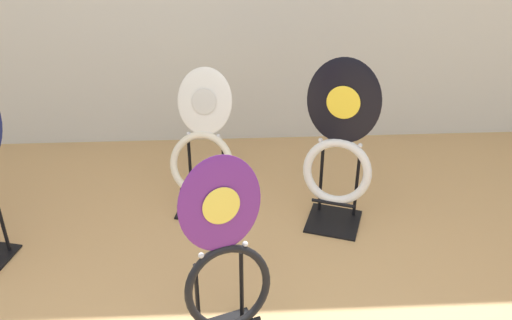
{
  "coord_description": "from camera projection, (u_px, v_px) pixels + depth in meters",
  "views": [
    {
      "loc": [
        -0.08,
        -1.17,
        1.86
      ],
      "look_at": [
        0.04,
        1.11,
        0.55
      ],
      "focal_mm": 40.0,
      "sensor_mm": 36.0,
      "label": 1
    }
  ],
  "objects": [
    {
      "name": "toilet_seat_display_jazz_black",
      "position": [
        339.0,
        149.0,
        2.91
      ],
      "size": [
        0.39,
        0.36,
        0.94
      ],
      "color": "black",
      "rests_on": "ground_plane"
    },
    {
      "name": "toilet_seat_display_purple_note",
      "position": [
        225.0,
        264.0,
        2.21
      ],
      "size": [
        0.38,
        0.36,
        0.87
      ],
      "color": "black",
      "rests_on": "ground_plane"
    },
    {
      "name": "toilet_seat_display_white_plain",
      "position": [
        203.0,
        147.0,
        3.1
      ],
      "size": [
        0.39,
        0.38,
        0.79
      ],
      "color": "black",
      "rests_on": "ground_plane"
    }
  ]
}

